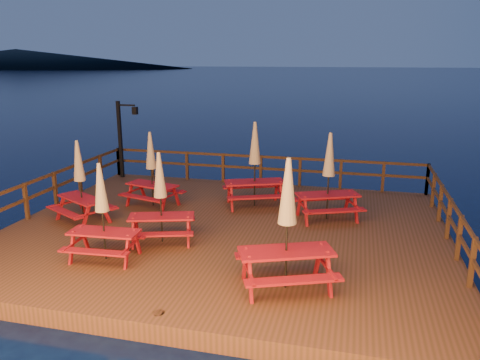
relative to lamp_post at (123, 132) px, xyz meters
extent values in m
plane|color=black|center=(5.39, -4.55, -2.20)|extent=(500.00, 500.00, 0.00)
cube|color=#462B16|center=(5.39, -4.55, -2.00)|extent=(12.00, 10.00, 0.40)
cylinder|color=#391E12|center=(-0.21, 0.05, -2.50)|extent=(0.24, 0.24, 1.40)
cylinder|color=#391E12|center=(5.39, -9.15, -2.50)|extent=(0.24, 0.24, 1.40)
cylinder|color=#391E12|center=(5.39, 0.05, -2.50)|extent=(0.24, 0.24, 1.40)
cylinder|color=#391E12|center=(10.99, 0.05, -2.50)|extent=(0.24, 0.24, 1.40)
cube|color=#391E12|center=(5.39, 0.30, -0.75)|extent=(11.70, 0.06, 0.09)
cube|color=#391E12|center=(5.39, 0.30, -1.19)|extent=(11.70, 0.06, 0.09)
cube|color=#391E12|center=(0.71, 0.30, -1.25)|extent=(0.10, 0.10, 1.10)
cube|color=#391E12|center=(5.39, 0.30, -1.25)|extent=(0.10, 0.10, 1.10)
cube|color=#391E12|center=(10.07, 0.30, -1.25)|extent=(0.10, 0.10, 1.10)
cube|color=#391E12|center=(-0.46, -4.55, -0.75)|extent=(0.06, 9.70, 0.09)
cube|color=#391E12|center=(-0.46, -4.55, -1.19)|extent=(0.06, 9.70, 0.09)
cube|color=#391E12|center=(-0.46, -4.55, -1.25)|extent=(0.10, 0.10, 1.10)
cube|color=#391E12|center=(-0.46, -0.67, -1.25)|extent=(0.10, 0.10, 1.10)
cube|color=#391E12|center=(11.24, -4.55, -0.75)|extent=(0.06, 9.70, 0.09)
cube|color=#391E12|center=(11.24, -4.55, -1.19)|extent=(0.06, 9.70, 0.09)
cube|color=#391E12|center=(11.24, -4.55, -1.25)|extent=(0.10, 0.10, 1.10)
cube|color=#391E12|center=(11.24, -0.67, -1.25)|extent=(0.10, 0.10, 1.10)
cube|color=black|center=(-0.16, 0.00, -0.30)|extent=(0.12, 0.12, 3.00)
cube|color=black|center=(0.19, 0.00, 1.05)|extent=(0.70, 0.06, 0.06)
cube|color=black|center=(0.54, 0.00, 0.85)|extent=(0.18, 0.18, 0.28)
sphere|color=#E99F5D|center=(0.54, 0.00, 0.85)|extent=(0.14, 0.14, 0.14)
ellipsoid|color=black|center=(-154.61, 185.45, 2.30)|extent=(180.00, 84.00, 9.00)
cube|color=maroon|center=(4.08, -5.89, -1.11)|extent=(1.76, 1.11, 0.05)
cube|color=maroon|center=(3.91, -5.37, -1.38)|extent=(1.65, 0.74, 0.05)
cube|color=maroon|center=(4.24, -6.42, -1.38)|extent=(1.65, 0.74, 0.05)
cube|color=maroon|center=(3.33, -5.81, -1.45)|extent=(0.08, 0.10, 0.69)
cube|color=maroon|center=(3.52, -6.39, -1.45)|extent=(0.08, 0.10, 0.69)
cube|color=maroon|center=(4.64, -5.40, -1.45)|extent=(0.08, 0.10, 0.69)
cube|color=maroon|center=(4.82, -5.97, -1.45)|extent=(0.08, 0.10, 0.69)
cylinder|color=black|center=(4.08, -5.89, -0.65)|extent=(0.04, 0.04, 2.29)
cone|color=tan|center=(4.08, -5.89, -0.01)|extent=(0.33, 0.33, 1.14)
sphere|color=black|center=(4.08, -5.89, 0.52)|extent=(0.06, 0.06, 0.06)
cube|color=maroon|center=(1.22, -5.00, -1.10)|extent=(1.77, 1.35, 0.05)
cube|color=maroon|center=(1.48, -4.51, -1.38)|extent=(1.59, 1.01, 0.05)
cube|color=maroon|center=(0.96, -5.49, -1.38)|extent=(1.59, 1.01, 0.05)
cube|color=maroon|center=(0.76, -4.40, -1.45)|extent=(0.09, 0.11, 0.69)
cube|color=maroon|center=(0.47, -4.94, -1.45)|extent=(0.09, 0.11, 0.69)
cube|color=maroon|center=(1.98, -5.05, -1.45)|extent=(0.09, 0.11, 0.69)
cube|color=maroon|center=(1.69, -5.59, -1.45)|extent=(0.09, 0.11, 0.69)
cylinder|color=black|center=(1.22, -5.00, -0.64)|extent=(0.04, 0.04, 2.31)
cone|color=tan|center=(1.22, -5.00, 0.00)|extent=(0.33, 0.33, 1.15)
sphere|color=black|center=(1.22, -5.00, 0.54)|extent=(0.06, 0.06, 0.06)
cube|color=maroon|center=(2.58, -3.15, -1.10)|extent=(1.78, 1.06, 0.05)
cube|color=maroon|center=(2.72, -2.61, -1.38)|extent=(1.68, 0.68, 0.05)
cube|color=maroon|center=(2.43, -3.68, -1.38)|extent=(1.68, 0.68, 0.05)
cube|color=maroon|center=(1.98, -2.67, -1.45)|extent=(0.08, 0.10, 0.70)
cube|color=maroon|center=(1.83, -3.26, -1.45)|extent=(0.08, 0.10, 0.70)
cube|color=maroon|center=(3.33, -3.03, -1.45)|extent=(0.08, 0.10, 0.70)
cube|color=maroon|center=(3.17, -3.62, -1.45)|extent=(0.08, 0.10, 0.70)
cylinder|color=black|center=(2.58, -3.15, -0.64)|extent=(0.04, 0.04, 2.32)
cone|color=tan|center=(2.58, -3.15, 0.01)|extent=(0.33, 0.33, 1.16)
sphere|color=black|center=(2.58, -3.15, 0.55)|extent=(0.06, 0.06, 0.06)
cube|color=maroon|center=(5.73, -2.35, -1.01)|extent=(2.02, 1.40, 0.05)
cube|color=maroon|center=(5.49, -1.77, -1.32)|extent=(1.86, 0.99, 0.05)
cube|color=maroon|center=(5.97, -2.93, -1.32)|extent=(1.86, 0.99, 0.05)
cube|color=maroon|center=(4.87, -2.33, -1.40)|extent=(0.10, 0.12, 0.79)
cube|color=maroon|center=(5.14, -2.97, -1.40)|extent=(0.10, 0.12, 0.79)
cube|color=maroon|center=(6.33, -1.73, -1.40)|extent=(0.10, 0.12, 0.79)
cube|color=maroon|center=(6.59, -2.37, -1.40)|extent=(0.10, 0.12, 0.79)
cylinder|color=black|center=(5.73, -2.35, -0.49)|extent=(0.05, 0.05, 2.62)
cone|color=tan|center=(5.73, -2.35, 0.25)|extent=(0.38, 0.38, 1.31)
sphere|color=black|center=(5.73, -2.35, 0.86)|extent=(0.07, 0.07, 0.07)
cube|color=maroon|center=(3.21, -7.22, -1.12)|extent=(1.66, 0.73, 0.05)
cube|color=maroon|center=(3.17, -6.68, -1.39)|extent=(1.63, 0.36, 0.05)
cube|color=maroon|center=(3.24, -7.75, -1.39)|extent=(1.63, 0.36, 0.05)
cube|color=maroon|center=(2.52, -6.96, -1.46)|extent=(0.06, 0.09, 0.68)
cube|color=maroon|center=(2.55, -7.56, -1.46)|extent=(0.06, 0.09, 0.68)
cube|color=maroon|center=(3.86, -6.87, -1.46)|extent=(0.06, 0.09, 0.68)
cube|color=maroon|center=(3.90, -7.47, -1.46)|extent=(0.06, 0.09, 0.68)
cylinder|color=black|center=(3.21, -7.22, -0.67)|extent=(0.04, 0.04, 2.25)
cone|color=tan|center=(3.21, -7.22, -0.04)|extent=(0.32, 0.32, 1.13)
sphere|color=black|center=(3.21, -7.22, 0.48)|extent=(0.06, 0.06, 0.06)
cube|color=maroon|center=(7.54, -7.59, -1.00)|extent=(2.06, 1.42, 0.05)
cube|color=maroon|center=(7.30, -6.99, -1.32)|extent=(1.89, 1.01, 0.05)
cube|color=maroon|center=(7.78, -8.18, -1.32)|extent=(1.89, 1.01, 0.05)
cube|color=maroon|center=(6.67, -7.57, -1.40)|extent=(0.10, 0.12, 0.80)
cube|color=maroon|center=(6.94, -8.21, -1.40)|extent=(0.10, 0.12, 0.80)
cube|color=maroon|center=(8.15, -6.96, -1.40)|extent=(0.10, 0.12, 0.80)
cube|color=maroon|center=(8.41, -7.61, -1.40)|extent=(0.10, 0.12, 0.80)
cylinder|color=black|center=(7.54, -7.59, -0.46)|extent=(0.05, 0.05, 2.66)
cone|color=tan|center=(7.54, -7.59, 0.28)|extent=(0.38, 0.38, 1.33)
sphere|color=black|center=(7.54, -7.59, 0.90)|extent=(0.07, 0.07, 0.07)
cube|color=maroon|center=(8.07, -3.09, -1.05)|extent=(1.92, 1.36, 0.05)
cube|color=maroon|center=(7.83, -2.54, -1.35)|extent=(1.76, 0.97, 0.05)
cube|color=maroon|center=(8.31, -3.64, -1.35)|extent=(1.76, 0.97, 0.05)
cube|color=maroon|center=(7.25, -3.08, -1.42)|extent=(0.09, 0.12, 0.75)
cube|color=maroon|center=(7.52, -3.69, -1.42)|extent=(0.09, 0.12, 0.75)
cube|color=maroon|center=(8.63, -2.49, -1.42)|extent=(0.09, 0.12, 0.75)
cube|color=maroon|center=(8.89, -3.09, -1.42)|extent=(0.09, 0.12, 0.75)
cylinder|color=black|center=(8.07, -3.09, -0.55)|extent=(0.04, 0.04, 2.49)
cone|color=tan|center=(8.07, -3.09, 0.15)|extent=(0.36, 0.36, 1.25)
sphere|color=black|center=(8.07, -3.09, 0.73)|extent=(0.07, 0.07, 0.07)
camera|label=1|loc=(8.77, -16.35, 2.82)|focal=35.00mm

